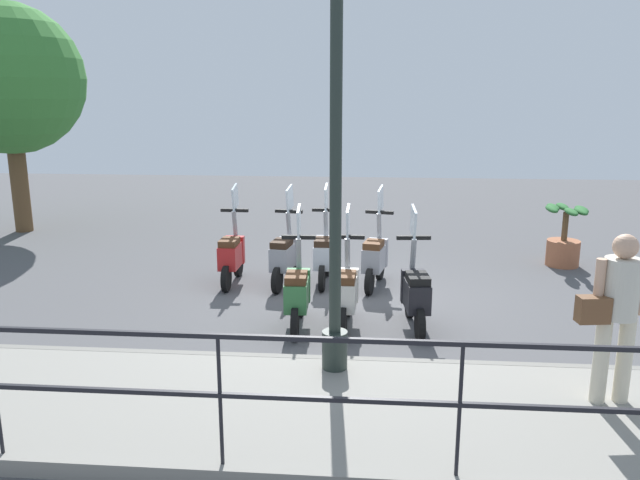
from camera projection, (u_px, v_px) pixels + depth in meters
The scene contains 14 objects.
ground_plane at pixel (354, 305), 8.85m from camera, with size 28.00×28.00×0.00m, color #4C4C4F.
promenade_walkway at pixel (344, 410), 5.77m from camera, with size 2.20×20.00×0.15m.
fence_railing at pixel (338, 377), 4.57m from camera, with size 0.04×16.03×1.07m.
lamp_post_near at pixel (336, 179), 6.04m from camera, with size 0.26×0.90×4.44m.
pedestrian_with_bag at pixel (617, 306), 5.57m from camera, with size 0.36×0.64×1.59m.
tree_large at pixel (8, 80), 12.91m from camera, with size 3.11×3.11×4.79m.
potted_palm at pixel (564, 241), 10.81m from camera, with size 1.06×0.66×1.05m.
scooter_near_0 at pixel (415, 292), 7.88m from camera, with size 1.23×0.44×1.54m.
scooter_near_1 at pixel (346, 291), 7.92m from camera, with size 1.23×0.44×1.54m.
scooter_near_2 at pixel (297, 292), 7.91m from camera, with size 1.23×0.44×1.54m.
scooter_far_0 at pixel (375, 257), 9.61m from camera, with size 1.22×0.49×1.54m.
scooter_far_1 at pixel (324, 254), 9.78m from camera, with size 1.23×0.44×1.54m.
scooter_far_2 at pixel (284, 255), 9.67m from camera, with size 1.23×0.45×1.54m.
scooter_far_3 at pixel (232, 254), 9.76m from camera, with size 1.23×0.44×1.54m.
Camera 1 is at (-8.41, -0.22, 2.93)m, focal length 35.00 mm.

